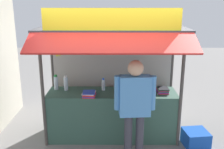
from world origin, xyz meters
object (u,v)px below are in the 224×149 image
at_px(magazine_stack_back_right, 89,94).
at_px(water_bottle_mid_left, 56,83).
at_px(magazine_stack_far_left, 163,90).
at_px(water_bottle_center, 103,85).
at_px(vendor_person, 135,103).
at_px(water_bottle_rear_center, 142,85).
at_px(water_bottle_back_left, 135,85).
at_px(plastic_crate, 196,138).
at_px(water_bottle_front_left, 66,83).
at_px(banana_bunch_inner_right, 128,48).
at_px(banana_bunch_inner_left, 58,52).
at_px(banana_bunch_leftmost, 166,50).

bearing_deg(magazine_stack_back_right, water_bottle_mid_left, 150.79).
bearing_deg(magazine_stack_far_left, water_bottle_center, 172.79).
bearing_deg(vendor_person, water_bottle_rear_center, 72.48).
bearing_deg(magazine_stack_far_left, water_bottle_mid_left, 174.86).
distance_m(water_bottle_back_left, plastic_crate, 1.49).
xyz_separation_m(water_bottle_back_left, water_bottle_mid_left, (-1.53, 0.13, -0.00)).
bearing_deg(water_bottle_rear_center, magazine_stack_back_right, -164.08).
relative_size(water_bottle_front_left, banana_bunch_inner_right, 1.17).
distance_m(water_bottle_mid_left, water_bottle_rear_center, 1.67).
bearing_deg(banana_bunch_inner_left, water_bottle_rear_center, 18.94).
height_order(magazine_stack_far_left, vendor_person, vendor_person).
distance_m(magazine_stack_back_right, banana_bunch_inner_left, 0.98).
bearing_deg(water_bottle_front_left, magazine_stack_far_left, -4.30).
distance_m(water_bottle_front_left, banana_bunch_inner_left, 0.92).
bearing_deg(water_bottle_rear_center, magazine_stack_far_left, -12.86).
relative_size(water_bottle_front_left, banana_bunch_inner_left, 0.95).
xyz_separation_m(water_bottle_center, banana_bunch_inner_left, (-0.73, -0.56, 0.75)).
distance_m(banana_bunch_leftmost, plastic_crate, 1.81).
relative_size(water_bottle_back_left, magazine_stack_back_right, 1.06).
bearing_deg(magazine_stack_far_left, banana_bunch_inner_left, -167.32).
relative_size(water_bottle_rear_center, vendor_person, 0.15).
bearing_deg(water_bottle_rear_center, banana_bunch_inner_left, -161.06).
relative_size(water_bottle_front_left, plastic_crate, 0.68).
bearing_deg(magazine_stack_far_left, vendor_person, -127.05).
relative_size(water_bottle_mid_left, magazine_stack_far_left, 1.12).
relative_size(water_bottle_center, plastic_crate, 0.57).
height_order(water_bottle_front_left, plastic_crate, water_bottle_front_left).
height_order(water_bottle_center, magazine_stack_far_left, water_bottle_center).
bearing_deg(plastic_crate, banana_bunch_inner_left, -177.82).
distance_m(water_bottle_mid_left, banana_bunch_inner_left, 0.96).
relative_size(water_bottle_back_left, plastic_crate, 0.71).
relative_size(water_bottle_mid_left, banana_bunch_leftmost, 1.08).
distance_m(water_bottle_center, banana_bunch_inner_right, 1.07).
bearing_deg(water_bottle_center, water_bottle_front_left, -179.75).
height_order(water_bottle_mid_left, water_bottle_rear_center, water_bottle_mid_left).
distance_m(water_bottle_front_left, banana_bunch_inner_right, 1.50).
relative_size(water_bottle_front_left, magazine_stack_back_right, 1.02).
height_order(water_bottle_back_left, banana_bunch_leftmost, banana_bunch_leftmost).
height_order(magazine_stack_far_left, banana_bunch_inner_right, banana_bunch_inner_right).
height_order(water_bottle_back_left, plastic_crate, water_bottle_back_left).
relative_size(banana_bunch_inner_left, plastic_crate, 0.72).
xyz_separation_m(water_bottle_back_left, banana_bunch_inner_right, (-0.18, -0.47, 0.78)).
height_order(magazine_stack_back_right, banana_bunch_inner_left, banana_bunch_inner_left).
bearing_deg(water_bottle_mid_left, water_bottle_front_left, -12.85).
distance_m(magazine_stack_far_left, banana_bunch_inner_right, 1.19).
distance_m(water_bottle_center, plastic_crate, 1.99).
height_order(water_bottle_rear_center, magazine_stack_back_right, water_bottle_rear_center).
bearing_deg(plastic_crate, water_bottle_mid_left, 169.16).
relative_size(water_bottle_back_left, banana_bunch_inner_left, 0.99).
bearing_deg(banana_bunch_inner_right, banana_bunch_leftmost, -0.02).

